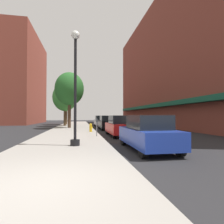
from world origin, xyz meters
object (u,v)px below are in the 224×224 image
lamppost (75,85)px  car_black (107,123)px  tree_mid (65,97)px  car_red (120,126)px  tree_far (66,98)px  tree_near (69,89)px  parking_meter_near (97,125)px  fire_hydrant (91,128)px  car_silver (100,121)px  car_blue (147,133)px

lamppost → car_black: (3.42, 11.69, -2.39)m
tree_mid → car_red: tree_mid is taller
tree_mid → tree_far: 5.45m
tree_near → tree_far: (-1.14, 10.22, -0.15)m
parking_meter_near → fire_hydrant: bearing=93.3°
parking_meter_near → tree_mid: 15.62m
car_black → car_silver: size_ratio=1.00×
fire_hydrant → car_black: bearing=61.2°
tree_near → tree_mid: size_ratio=1.08×
car_red → lamppost: bearing=-123.8°
car_red → car_black: (0.00, 6.85, 0.00)m
tree_mid → tree_far: size_ratio=0.94×
car_red → car_black: size_ratio=1.00×
tree_mid → tree_far: bearing=92.4°
fire_hydrant → tree_near: bearing=110.5°
tree_mid → fire_hydrant: bearing=-73.6°
car_red → car_black: 6.85m
car_blue → tree_mid: bearing=104.1°
tree_far → fire_hydrant: bearing=-78.1°
tree_far → car_silver: bearing=-43.6°
tree_far → parking_meter_near: bearing=-79.7°
parking_meter_near → tree_mid: (-3.47, 14.82, 3.49)m
fire_hydrant → lamppost: bearing=-99.2°
fire_hydrant → car_blue: car_blue is taller
fire_hydrant → car_black: car_black is taller
car_blue → car_black: (0.00, 12.89, 0.00)m
parking_meter_near → car_red: (1.95, 0.88, -0.14)m
car_red → car_blue: bearing=-88.6°
parking_meter_near → tree_near: (-2.56, 10.03, 4.07)m
fire_hydrant → tree_mid: size_ratio=0.12×
tree_near → car_silver: size_ratio=1.63×
parking_meter_near → car_blue: 5.52m
parking_meter_near → car_blue: size_ratio=0.30×
tree_far → car_silver: 8.79m
fire_hydrant → tree_near: tree_near is taller
car_black → car_silver: (0.00, 7.15, 0.00)m
tree_mid → lamppost: bearing=-83.9°
lamppost → parking_meter_near: (1.47, 3.97, -2.25)m
lamppost → tree_far: tree_far is taller
tree_near → car_silver: (4.51, 4.85, -4.21)m
fire_hydrant → parking_meter_near: size_ratio=0.60×
fire_hydrant → parking_meter_near: parking_meter_near is taller
tree_far → car_black: size_ratio=1.60×
car_black → tree_near: bearing=151.9°
car_red → car_black: same height
tree_far → car_silver: size_ratio=1.60×
fire_hydrant → tree_mid: 12.16m
fire_hydrant → tree_near: size_ratio=0.11×
tree_mid → tree_near: bearing=-79.2°
fire_hydrant → parking_meter_near: bearing=-86.7°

